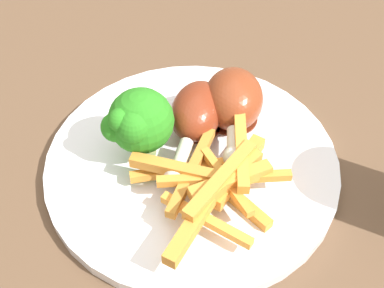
# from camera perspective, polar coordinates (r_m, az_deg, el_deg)

# --- Properties ---
(dining_table) EXTENTS (1.11, 0.76, 0.71)m
(dining_table) POSITION_cam_1_polar(r_m,az_deg,el_deg) (0.58, -5.45, -4.84)
(dining_table) COLOR brown
(dining_table) RESTS_ON ground_plane
(dinner_plate) EXTENTS (0.26, 0.26, 0.01)m
(dinner_plate) POSITION_cam_1_polar(r_m,az_deg,el_deg) (0.45, -0.00, -2.21)
(dinner_plate) COLOR white
(dinner_plate) RESTS_ON dining_table
(broccoli_floret_front) EXTENTS (0.06, 0.06, 0.07)m
(broccoli_floret_front) POSITION_cam_1_polar(r_m,az_deg,el_deg) (0.42, -6.16, 2.43)
(broccoli_floret_front) COLOR #93A85D
(broccoli_floret_front) RESTS_ON dinner_plate
(carrot_fries_pile) EXTENTS (0.12, 0.13, 0.04)m
(carrot_fries_pile) POSITION_cam_1_polar(r_m,az_deg,el_deg) (0.40, 2.87, -4.21)
(carrot_fries_pile) COLOR orange
(carrot_fries_pile) RESTS_ON dinner_plate
(chicken_drumstick_near) EXTENTS (0.10, 0.11, 0.04)m
(chicken_drumstick_near) POSITION_cam_1_polar(r_m,az_deg,el_deg) (0.46, 0.45, 3.30)
(chicken_drumstick_near) COLOR #561B0E
(chicken_drumstick_near) RESTS_ON dinner_plate
(chicken_drumstick_far) EXTENTS (0.11, 0.09, 0.05)m
(chicken_drumstick_far) POSITION_cam_1_polar(r_m,az_deg,el_deg) (0.47, 4.73, 4.82)
(chicken_drumstick_far) COLOR #5C2010
(chicken_drumstick_far) RESTS_ON dinner_plate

